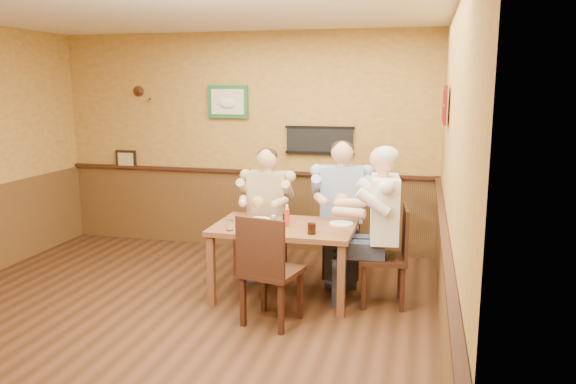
% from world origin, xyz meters
% --- Properties ---
extents(room, '(5.02, 5.03, 2.81)m').
position_xyz_m(room, '(0.14, 0.17, 1.69)').
color(room, '#341D0F').
rests_on(room, ground).
extents(dining_table, '(1.40, 0.90, 0.75)m').
position_xyz_m(dining_table, '(0.96, 0.83, 0.66)').
color(dining_table, brown).
rests_on(dining_table, ground).
extents(chair_back_left, '(0.43, 0.43, 0.90)m').
position_xyz_m(chair_back_left, '(0.58, 1.57, 0.45)').
color(chair_back_left, '#3A1E12').
rests_on(chair_back_left, ground).
extents(chair_back_right, '(0.51, 0.51, 0.97)m').
position_xyz_m(chair_back_right, '(1.42, 1.61, 0.48)').
color(chair_back_right, '#3A1E12').
rests_on(chair_back_right, ground).
extents(chair_right_end, '(0.50, 0.50, 0.98)m').
position_xyz_m(chair_right_end, '(1.94, 0.86, 0.49)').
color(chair_right_end, '#3A1E12').
rests_on(chair_right_end, ground).
extents(chair_near_side, '(0.57, 0.57, 1.02)m').
position_xyz_m(chair_near_side, '(1.01, 0.17, 0.51)').
color(chair_near_side, '#3A1E12').
rests_on(chair_near_side, ground).
extents(diner_tan_shirt, '(0.61, 0.61, 1.29)m').
position_xyz_m(diner_tan_shirt, '(0.58, 1.57, 0.64)').
color(diner_tan_shirt, '#CCB78C').
rests_on(diner_tan_shirt, ground).
extents(diner_blue_polo, '(0.73, 0.73, 1.38)m').
position_xyz_m(diner_blue_polo, '(1.42, 1.61, 0.69)').
color(diner_blue_polo, '#8DA7D4').
rests_on(diner_blue_polo, ground).
extents(diner_white_elder, '(0.71, 0.71, 1.41)m').
position_xyz_m(diner_white_elder, '(1.94, 0.86, 0.70)').
color(diner_white_elder, white).
rests_on(diner_white_elder, ground).
extents(water_glass_left, '(0.08, 0.08, 0.11)m').
position_xyz_m(water_glass_left, '(0.50, 0.50, 0.80)').
color(water_glass_left, white).
rests_on(water_glass_left, dining_table).
extents(water_glass_mid, '(0.11, 0.11, 0.13)m').
position_xyz_m(water_glass_mid, '(0.95, 0.55, 0.82)').
color(water_glass_mid, white).
rests_on(water_glass_mid, dining_table).
extents(cola_tumbler, '(0.09, 0.09, 0.11)m').
position_xyz_m(cola_tumbler, '(1.29, 0.55, 0.80)').
color(cola_tumbler, black).
rests_on(cola_tumbler, dining_table).
extents(hot_sauce_bottle, '(0.05, 0.05, 0.20)m').
position_xyz_m(hot_sauce_bottle, '(0.99, 0.80, 0.85)').
color(hot_sauce_bottle, red).
rests_on(hot_sauce_bottle, dining_table).
extents(salt_shaker, '(0.05, 0.05, 0.10)m').
position_xyz_m(salt_shaker, '(0.85, 0.80, 0.80)').
color(salt_shaker, silver).
rests_on(salt_shaker, dining_table).
extents(pepper_shaker, '(0.04, 0.04, 0.10)m').
position_xyz_m(pepper_shaker, '(0.95, 0.88, 0.80)').
color(pepper_shaker, black).
rests_on(pepper_shaker, dining_table).
extents(plate_far_left, '(0.27, 0.27, 0.02)m').
position_xyz_m(plate_far_left, '(0.65, 0.97, 0.76)').
color(plate_far_left, silver).
rests_on(plate_far_left, dining_table).
extents(plate_far_right, '(0.32, 0.32, 0.02)m').
position_xyz_m(plate_far_right, '(1.51, 0.99, 0.76)').
color(plate_far_right, white).
rests_on(plate_far_right, dining_table).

